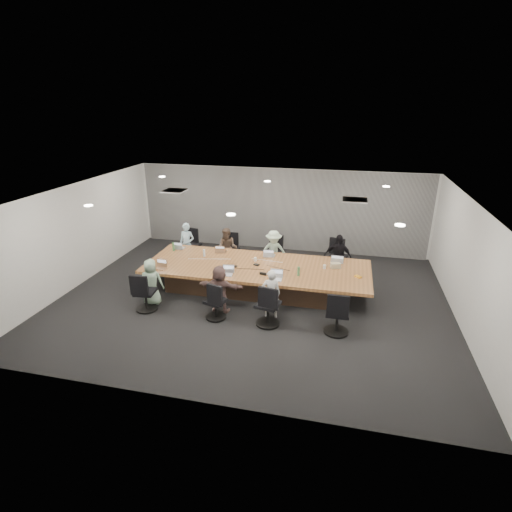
% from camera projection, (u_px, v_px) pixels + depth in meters
% --- Properties ---
extents(floor, '(10.00, 8.00, 0.00)m').
position_uv_depth(floor, '(253.00, 298.00, 10.55)').
color(floor, black).
rests_on(floor, ground).
extents(ceiling, '(10.00, 8.00, 0.00)m').
position_uv_depth(ceiling, '(252.00, 194.00, 9.54)').
color(ceiling, white).
rests_on(ceiling, wall_back).
extents(wall_back, '(10.00, 0.00, 2.80)m').
position_uv_depth(wall_back, '(280.00, 209.00, 13.68)').
color(wall_back, beige).
rests_on(wall_back, ground).
extents(wall_front, '(10.00, 0.00, 2.80)m').
position_uv_depth(wall_front, '(194.00, 332.00, 6.42)').
color(wall_front, beige).
rests_on(wall_front, ground).
extents(wall_left, '(0.00, 8.00, 2.80)m').
position_uv_depth(wall_left, '(78.00, 235.00, 11.11)').
color(wall_left, beige).
rests_on(wall_left, ground).
extents(wall_right, '(0.00, 8.00, 2.80)m').
position_uv_depth(wall_right, '(468.00, 266.00, 8.99)').
color(wall_right, beige).
rests_on(wall_right, ground).
extents(curtain, '(9.80, 0.04, 2.80)m').
position_uv_depth(curtain, '(279.00, 210.00, 13.60)').
color(curtain, gray).
rests_on(curtain, ground).
extents(conference_table, '(6.00, 2.20, 0.74)m').
position_uv_depth(conference_table, '(257.00, 277.00, 10.86)').
color(conference_table, '#422C1F').
rests_on(conference_table, ground).
extents(chair_0, '(0.69, 0.69, 0.86)m').
position_uv_depth(chair_0, '(192.00, 248.00, 12.94)').
color(chair_0, black).
rests_on(chair_0, ground).
extents(chair_1, '(0.57, 0.57, 0.77)m').
position_uv_depth(chair_1, '(231.00, 252.00, 12.67)').
color(chair_1, black).
rests_on(chair_1, ground).
extents(chair_2, '(0.60, 0.60, 0.81)m').
position_uv_depth(chair_2, '(275.00, 255.00, 12.36)').
color(chair_2, black).
rests_on(chair_2, ground).
extents(chair_3, '(0.71, 0.71, 0.87)m').
position_uv_depth(chair_3, '(337.00, 260.00, 11.95)').
color(chair_3, black).
rests_on(chair_3, ground).
extents(chair_4, '(0.61, 0.61, 0.83)m').
position_uv_depth(chair_4, '(146.00, 295.00, 9.83)').
color(chair_4, black).
rests_on(chair_4, ground).
extents(chair_5, '(0.64, 0.64, 0.76)m').
position_uv_depth(chair_5, '(216.00, 304.00, 9.46)').
color(chair_5, black).
rests_on(chair_5, ground).
extents(chair_6, '(0.70, 0.70, 0.88)m').
position_uv_depth(chair_6, '(268.00, 308.00, 9.17)').
color(chair_6, black).
rests_on(chair_6, ground).
extents(chair_7, '(0.60, 0.60, 0.87)m').
position_uv_depth(chair_7, '(337.00, 316.00, 8.84)').
color(chair_7, black).
rests_on(chair_7, ground).
extents(person_0, '(0.50, 0.34, 1.35)m').
position_uv_depth(person_0, '(187.00, 244.00, 12.53)').
color(person_0, '#A7CCDE').
rests_on(person_0, ground).
extents(laptop_0, '(0.30, 0.21, 0.02)m').
position_uv_depth(laptop_0, '(180.00, 248.00, 12.01)').
color(laptop_0, '#B2B2B7').
rests_on(laptop_0, conference_table).
extents(person_1, '(0.65, 0.52, 1.28)m').
position_uv_depth(person_1, '(228.00, 248.00, 12.26)').
color(person_1, brown).
rests_on(person_1, ground).
extents(laptop_1, '(0.31, 0.24, 0.02)m').
position_uv_depth(laptop_1, '(222.00, 251.00, 11.72)').
color(laptop_1, '#8C6647').
rests_on(laptop_1, conference_table).
extents(person_2, '(0.94, 0.68, 1.31)m').
position_uv_depth(person_2, '(274.00, 252.00, 11.95)').
color(person_2, '#A7C4A9').
rests_on(person_2, ground).
extents(laptop_2, '(0.32, 0.23, 0.02)m').
position_uv_depth(laptop_2, '(270.00, 255.00, 11.42)').
color(laptop_2, '#B2B2B7').
rests_on(laptop_2, conference_table).
extents(person_3, '(0.80, 0.38, 1.34)m').
position_uv_depth(person_3, '(338.00, 257.00, 11.55)').
color(person_3, black).
rests_on(person_3, ground).
extents(laptop_3, '(0.34, 0.24, 0.02)m').
position_uv_depth(laptop_3, '(337.00, 261.00, 11.02)').
color(laptop_3, '#B2B2B7').
rests_on(laptop_3, conference_table).
extents(person_4, '(0.65, 0.49, 1.21)m').
position_uv_depth(person_4, '(151.00, 282.00, 10.08)').
color(person_4, '#87A88E').
rests_on(person_4, ground).
extents(laptop_4, '(0.32, 0.24, 0.02)m').
position_uv_depth(laptop_4, '(161.00, 268.00, 10.52)').
color(laptop_4, '#8C6647').
rests_on(laptop_4, conference_table).
extents(person_5, '(1.13, 0.37, 1.22)m').
position_uv_depth(person_5, '(220.00, 289.00, 9.69)').
color(person_5, brown).
rests_on(person_5, ground).
extents(laptop_5, '(0.32, 0.24, 0.02)m').
position_uv_depth(laptop_5, '(226.00, 275.00, 10.14)').
color(laptop_5, '#B2B2B7').
rests_on(laptop_5, conference_table).
extents(person_6, '(0.50, 0.39, 1.23)m').
position_uv_depth(person_6, '(271.00, 294.00, 9.42)').
color(person_6, silver).
rests_on(person_6, ground).
extents(laptop_6, '(0.32, 0.23, 0.02)m').
position_uv_depth(laptop_6, '(275.00, 279.00, 9.87)').
color(laptop_6, '#B2B2B7').
rests_on(laptop_6, conference_table).
extents(bottle_green_left, '(0.08, 0.08, 0.26)m').
position_uv_depth(bottle_green_left, '(173.00, 247.00, 11.74)').
color(bottle_green_left, '#427343').
rests_on(bottle_green_left, conference_table).
extents(bottle_green_right, '(0.09, 0.09, 0.24)m').
position_uv_depth(bottle_green_right, '(299.00, 271.00, 10.07)').
color(bottle_green_right, '#427343').
rests_on(bottle_green_right, conference_table).
extents(bottle_clear, '(0.08, 0.08, 0.21)m').
position_uv_depth(bottle_clear, '(204.00, 253.00, 11.33)').
color(bottle_clear, silver).
rests_on(bottle_clear, conference_table).
extents(cup_white_far, '(0.10, 0.10, 0.10)m').
position_uv_depth(cup_white_far, '(255.00, 259.00, 11.02)').
color(cup_white_far, white).
rests_on(cup_white_far, conference_table).
extents(cup_white_near, '(0.09, 0.09, 0.10)m').
position_uv_depth(cup_white_near, '(325.00, 267.00, 10.53)').
color(cup_white_near, white).
rests_on(cup_white_near, conference_table).
extents(mug_brown, '(0.11, 0.11, 0.10)m').
position_uv_depth(mug_brown, '(161.00, 260.00, 10.99)').
color(mug_brown, brown).
rests_on(mug_brown, conference_table).
extents(mic_left, '(0.15, 0.10, 0.03)m').
position_uv_depth(mic_left, '(234.00, 266.00, 10.64)').
color(mic_left, black).
rests_on(mic_left, conference_table).
extents(mic_right, '(0.17, 0.14, 0.03)m').
position_uv_depth(mic_right, '(256.00, 265.00, 10.75)').
color(mic_right, black).
rests_on(mic_right, conference_table).
extents(stapler, '(0.18, 0.08, 0.07)m').
position_uv_depth(stapler, '(263.00, 274.00, 10.14)').
color(stapler, black).
rests_on(stapler, conference_table).
extents(canvas_bag, '(0.29, 0.22, 0.14)m').
position_uv_depth(canvas_bag, '(335.00, 266.00, 10.56)').
color(canvas_bag, tan).
rests_on(canvas_bag, conference_table).
extents(snack_packet, '(0.19, 0.18, 0.04)m').
position_uv_depth(snack_packet, '(358.00, 277.00, 10.01)').
color(snack_packet, orange).
rests_on(snack_packet, conference_table).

